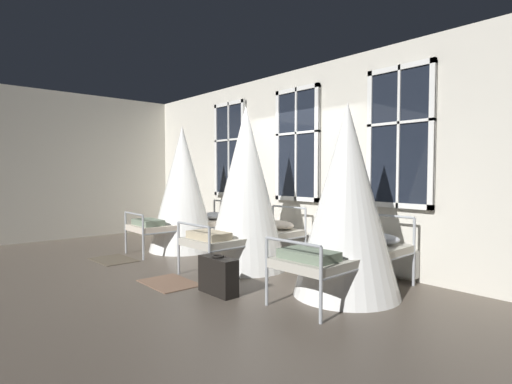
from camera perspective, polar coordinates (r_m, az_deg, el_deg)
ground at (r=6.17m, az=-2.44°, el=-10.86°), size 17.96×17.96×0.00m
back_wall_with_windows at (r=6.94m, az=6.40°, el=3.97°), size 9.41×0.10×3.20m
end_wall_left at (r=9.63m, az=-28.28°, el=3.31°), size 0.10×6.81×3.20m
window_bank at (r=6.86m, az=5.71°, el=0.23°), size 4.70×0.10×2.82m
cot_first at (r=7.65m, az=-10.35°, el=0.27°), size 1.26×1.97×2.33m
cot_second at (r=6.08m, az=-1.43°, el=0.30°), size 1.26×1.97×2.46m
cot_third at (r=4.85m, az=12.77°, el=-1.47°), size 1.26×1.97×2.27m
rug_first at (r=7.18m, az=-19.56°, el=-9.04°), size 0.82×0.59×0.01m
rug_second at (r=5.53m, az=-12.20°, el=-12.48°), size 0.80×0.57×0.01m
suitcase_dark at (r=4.93m, az=-5.40°, el=-11.71°), size 0.56×0.21×0.47m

